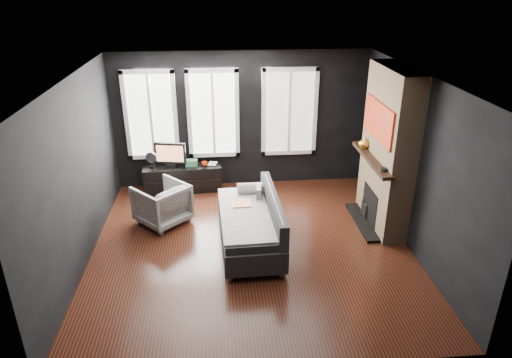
{
  "coord_description": "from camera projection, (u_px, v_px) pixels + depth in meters",
  "views": [
    {
      "loc": [
        -0.46,
        -6.2,
        3.97
      ],
      "look_at": [
        0.1,
        0.3,
        1.05
      ],
      "focal_mm": 32.0,
      "sensor_mm": 36.0,
      "label": 1
    }
  ],
  "objects": [
    {
      "name": "mug",
      "position": [
        204.0,
        163.0,
        9.0
      ],
      "size": [
        0.13,
        0.11,
        0.12
      ],
      "primitive_type": "imported",
      "rotation": [
        0.0,
        0.0,
        -0.16
      ],
      "color": "red",
      "rests_on": "media_console"
    },
    {
      "name": "mantel_clock",
      "position": [
        384.0,
        169.0,
        6.99
      ],
      "size": [
        0.13,
        0.13,
        0.04
      ],
      "primitive_type": "cylinder",
      "rotation": [
        0.0,
        0.0,
        0.17
      ],
      "color": "black",
      "rests_on": "fireplace"
    },
    {
      "name": "floor",
      "position": [
        251.0,
        247.0,
        7.3
      ],
      "size": [
        5.0,
        5.0,
        0.0
      ],
      "primitive_type": "plane",
      "color": "black",
      "rests_on": "ground"
    },
    {
      "name": "windows",
      "position": [
        217.0,
        68.0,
        8.52
      ],
      "size": [
        4.0,
        0.16,
        1.76
      ],
      "primitive_type": null,
      "color": "white",
      "rests_on": "wall_back"
    },
    {
      "name": "sofa",
      "position": [
        249.0,
        222.0,
        7.17
      ],
      "size": [
        1.07,
        2.03,
        0.86
      ],
      "primitive_type": null,
      "rotation": [
        0.0,
        0.0,
        0.03
      ],
      "color": "black",
      "rests_on": "floor"
    },
    {
      "name": "storage_box",
      "position": [
        192.0,
        163.0,
        9.0
      ],
      "size": [
        0.23,
        0.15,
        0.12
      ],
      "primitive_type": "cube",
      "rotation": [
        0.0,
        0.0,
        -0.05
      ],
      "color": "#397E4F",
      "rests_on": "media_console"
    },
    {
      "name": "stripe_pillow",
      "position": [
        259.0,
        195.0,
        7.61
      ],
      "size": [
        0.11,
        0.32,
        0.32
      ],
      "primitive_type": "cube",
      "rotation": [
        0.0,
        0.0,
        -0.13
      ],
      "color": "gray",
      "rests_on": "sofa"
    },
    {
      "name": "fireplace",
      "position": [
        388.0,
        150.0,
        7.47
      ],
      "size": [
        0.7,
        1.62,
        2.7
      ],
      "primitive_type": null,
      "color": "#93724C",
      "rests_on": "floor"
    },
    {
      "name": "wall_right",
      "position": [
        414.0,
        163.0,
        6.94
      ],
      "size": [
        0.02,
        5.0,
        2.7
      ],
      "primitive_type": "cube",
      "color": "black",
      "rests_on": "ground"
    },
    {
      "name": "ceiling",
      "position": [
        251.0,
        78.0,
        6.19
      ],
      "size": [
        5.0,
        5.0,
        0.0
      ],
      "primitive_type": "plane",
      "color": "white",
      "rests_on": "ground"
    },
    {
      "name": "desk_fan",
      "position": [
        152.0,
        159.0,
        8.9
      ],
      "size": [
        0.28,
        0.28,
        0.32
      ],
      "primitive_type": null,
      "rotation": [
        0.0,
        0.0,
        -0.28
      ],
      "color": "#949494",
      "rests_on": "media_console"
    },
    {
      "name": "book",
      "position": [
        208.0,
        159.0,
        9.07
      ],
      "size": [
        0.16,
        0.05,
        0.22
      ],
      "primitive_type": "imported",
      "rotation": [
        0.0,
        0.0,
        -0.21
      ],
      "color": "#BFB69A",
      "rests_on": "media_console"
    },
    {
      "name": "armchair",
      "position": [
        162.0,
        202.0,
        7.86
      ],
      "size": [
        1.06,
        1.06,
        0.8
      ],
      "primitive_type": "imported",
      "rotation": [
        0.0,
        0.0,
        -2.39
      ],
      "color": "silver",
      "rests_on": "floor"
    },
    {
      "name": "wall_back",
      "position": [
        241.0,
        120.0,
        9.02
      ],
      "size": [
        5.0,
        0.02,
        2.7
      ],
      "primitive_type": "cube",
      "color": "black",
      "rests_on": "ground"
    },
    {
      "name": "monitor",
      "position": [
        170.0,
        153.0,
        8.89
      ],
      "size": [
        0.63,
        0.23,
        0.55
      ],
      "primitive_type": null,
      "rotation": [
        0.0,
        0.0,
        -0.17
      ],
      "color": "black",
      "rests_on": "media_console"
    },
    {
      "name": "mantel_vase",
      "position": [
        365.0,
        143.0,
        7.87
      ],
      "size": [
        0.23,
        0.24,
        0.2
      ],
      "primitive_type": "imported",
      "rotation": [
        0.0,
        0.0,
        -0.14
      ],
      "color": "gold",
      "rests_on": "fireplace"
    },
    {
      "name": "wall_left",
      "position": [
        78.0,
        175.0,
        6.55
      ],
      "size": [
        0.02,
        5.0,
        2.7
      ],
      "primitive_type": "cube",
      "color": "black",
      "rests_on": "ground"
    },
    {
      "name": "media_console",
      "position": [
        183.0,
        178.0,
        9.13
      ],
      "size": [
        1.55,
        0.56,
        0.52
      ],
      "primitive_type": null,
      "rotation": [
        0.0,
        0.0,
        0.05
      ],
      "color": "black",
      "rests_on": "floor"
    }
  ]
}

